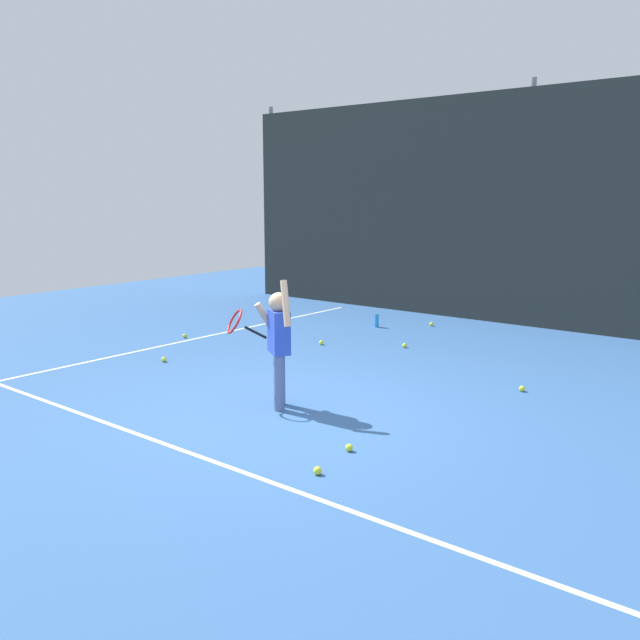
# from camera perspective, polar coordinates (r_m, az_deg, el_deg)

# --- Properties ---
(ground_plane) EXTENTS (20.00, 20.00, 0.00)m
(ground_plane) POSITION_cam_1_polar(r_m,az_deg,el_deg) (6.80, -2.82, -7.91)
(ground_plane) COLOR #335B93
(court_line_baseline) EXTENTS (9.00, 0.05, 0.00)m
(court_line_baseline) POSITION_cam_1_polar(r_m,az_deg,el_deg) (5.93, -11.55, -10.95)
(court_line_baseline) COLOR white
(court_line_baseline) RESTS_ON ground
(court_line_sideline) EXTENTS (0.05, 9.00, 0.00)m
(court_line_sideline) POSITION_cam_1_polar(r_m,az_deg,el_deg) (9.91, -13.97, -2.29)
(court_line_sideline) COLOR white
(court_line_sideline) RESTS_ON ground
(back_fence_windscreen) EXTENTS (11.75, 0.08, 3.87)m
(back_fence_windscreen) POSITION_cam_1_polar(r_m,az_deg,el_deg) (11.60, 17.19, 9.03)
(back_fence_windscreen) COLOR #282D2B
(back_fence_windscreen) RESTS_ON ground
(fence_post_0) EXTENTS (0.09, 0.09, 4.02)m
(fence_post_0) POSITION_cam_1_polar(r_m,az_deg,el_deg) (14.76, -4.13, 10.00)
(fence_post_0) COLOR slate
(fence_post_0) RESTS_ON ground
(fence_post_1) EXTENTS (0.09, 0.09, 4.02)m
(fence_post_1) POSITION_cam_1_polar(r_m,az_deg,el_deg) (11.66, 17.32, 9.40)
(fence_post_1) COLOR slate
(fence_post_1) RESTS_ON ground
(tennis_player) EXTENTS (0.89, 0.53, 1.35)m
(tennis_player) POSITION_cam_1_polar(r_m,az_deg,el_deg) (6.78, -3.71, -1.62)
(tennis_player) COLOR slate
(tennis_player) RESTS_ON ground
(water_bottle) EXTENTS (0.07, 0.07, 0.22)m
(water_bottle) POSITION_cam_1_polar(r_m,az_deg,el_deg) (11.13, 4.88, -0.05)
(water_bottle) COLOR #268CD8
(water_bottle) RESTS_ON ground
(tennis_ball_0) EXTENTS (0.07, 0.07, 0.07)m
(tennis_ball_0) POSITION_cam_1_polar(r_m,az_deg,el_deg) (5.35, -0.21, -12.79)
(tennis_ball_0) COLOR #CCE033
(tennis_ball_0) RESTS_ON ground
(tennis_ball_1) EXTENTS (0.07, 0.07, 0.07)m
(tennis_ball_1) POSITION_cam_1_polar(r_m,az_deg,el_deg) (10.46, -11.52, -1.34)
(tennis_ball_1) COLOR #CCE033
(tennis_ball_1) RESTS_ON ground
(tennis_ball_2) EXTENTS (0.07, 0.07, 0.07)m
(tennis_ball_2) POSITION_cam_1_polar(r_m,az_deg,el_deg) (11.34, 9.54, -0.35)
(tennis_ball_2) COLOR #CCE033
(tennis_ball_2) RESTS_ON ground
(tennis_ball_3) EXTENTS (0.07, 0.07, 0.07)m
(tennis_ball_3) POSITION_cam_1_polar(r_m,az_deg,el_deg) (9.79, 0.12, -1.94)
(tennis_ball_3) COLOR #CCE033
(tennis_ball_3) RESTS_ON ground
(tennis_ball_5) EXTENTS (0.07, 0.07, 0.07)m
(tennis_ball_5) POSITION_cam_1_polar(r_m,az_deg,el_deg) (5.81, 2.51, -10.88)
(tennis_ball_5) COLOR #CCE033
(tennis_ball_5) RESTS_ON ground
(tennis_ball_6) EXTENTS (0.07, 0.07, 0.07)m
(tennis_ball_6) POSITION_cam_1_polar(r_m,az_deg,el_deg) (9.68, 7.27, -2.18)
(tennis_ball_6) COLOR #CCE033
(tennis_ball_6) RESTS_ON ground
(tennis_ball_7) EXTENTS (0.07, 0.07, 0.07)m
(tennis_ball_7) POSITION_cam_1_polar(r_m,az_deg,el_deg) (9.03, -13.24, -3.31)
(tennis_ball_7) COLOR #CCE033
(tennis_ball_7) RESTS_ON ground
(tennis_ball_8) EXTENTS (0.07, 0.07, 0.07)m
(tennis_ball_8) POSITION_cam_1_polar(r_m,az_deg,el_deg) (7.82, 16.93, -5.65)
(tennis_ball_8) COLOR #CCE033
(tennis_ball_8) RESTS_ON ground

